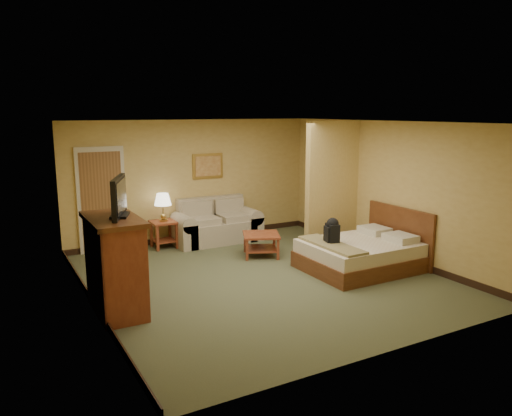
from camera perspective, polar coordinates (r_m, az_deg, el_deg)
floor at (r=8.51m, az=0.63°, el=-8.03°), size 6.00×6.00×0.00m
ceiling at (r=8.04m, az=0.67°, el=9.76°), size 6.00×6.00×0.00m
back_wall at (r=10.85m, az=-7.21°, el=3.13°), size 5.50×0.02×2.60m
left_wall at (r=7.25m, az=-18.61°, el=-1.33°), size 0.02×6.00×2.60m
right_wall at (r=9.81m, az=14.76°, el=2.01°), size 0.02×6.00×2.60m
partition at (r=10.12m, az=8.68°, el=2.51°), size 1.20×0.15×2.60m
door at (r=10.31m, az=-17.21°, el=0.79°), size 0.94×0.16×2.10m
baseboard at (r=11.08m, az=-7.04°, el=-3.24°), size 5.50×0.02×0.12m
loveseat at (r=10.78m, az=-4.55°, el=-2.25°), size 1.86×0.86×0.94m
side_table at (r=10.43m, az=-10.49°, el=-2.50°), size 0.51×0.51×0.56m
table_lamp at (r=10.30m, az=-10.61°, el=0.89°), size 0.35×0.35×0.57m
coffee_table at (r=9.69m, az=0.59°, el=-3.69°), size 0.90×0.90×0.44m
wall_picture at (r=10.92m, az=-5.53°, el=4.80°), size 0.70×0.04×0.55m
dresser at (r=7.22m, az=-15.79°, el=-6.25°), size 0.67×1.27×1.36m
tv at (r=7.03m, az=-15.39°, el=1.11°), size 0.40×0.85×0.54m
bed at (r=9.11m, az=12.03°, el=-5.10°), size 1.94×1.61×1.04m
backpack at (r=8.71m, az=8.73°, el=-2.53°), size 0.24×0.30×0.46m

